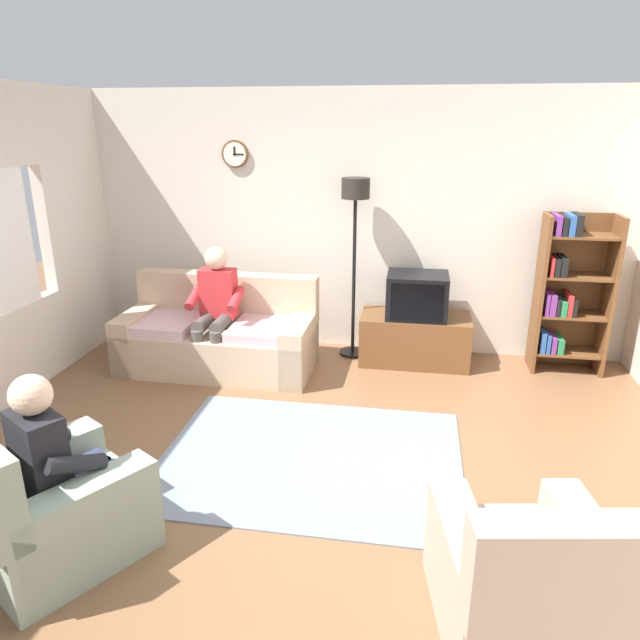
{
  "coord_description": "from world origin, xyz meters",
  "views": [
    {
      "loc": [
        0.63,
        -3.39,
        2.35
      ],
      "look_at": [
        -0.12,
        1.08,
        0.8
      ],
      "focal_mm": 32.38,
      "sensor_mm": 36.0,
      "label": 1
    }
  ],
  "objects_px": {
    "bookshelf": "(567,291)",
    "armchair_near_bookshelf": "(528,585)",
    "floor_lamp": "(355,219)",
    "person_in_left_armchair": "(58,456)",
    "tv": "(417,295)",
    "couch": "(219,338)",
    "tv_stand": "(415,339)",
    "armchair_near_window": "(51,511)",
    "person_on_couch": "(215,304)"
  },
  "relations": [
    {
      "from": "bookshelf",
      "to": "armchair_near_bookshelf",
      "type": "height_order",
      "value": "bookshelf"
    },
    {
      "from": "floor_lamp",
      "to": "person_in_left_armchair",
      "type": "bearing_deg",
      "value": -111.73
    },
    {
      "from": "tv",
      "to": "armchair_near_bookshelf",
      "type": "relative_size",
      "value": 0.6
    },
    {
      "from": "couch",
      "to": "tv_stand",
      "type": "height_order",
      "value": "couch"
    },
    {
      "from": "floor_lamp",
      "to": "person_in_left_armchair",
      "type": "distance_m",
      "value": 3.58
    },
    {
      "from": "armchair_near_window",
      "to": "person_in_left_armchair",
      "type": "relative_size",
      "value": 1.04
    },
    {
      "from": "couch",
      "to": "floor_lamp",
      "type": "xyz_separation_m",
      "value": [
        1.29,
        0.56,
        1.14
      ]
    },
    {
      "from": "person_in_left_armchair",
      "to": "floor_lamp",
      "type": "bearing_deg",
      "value": 68.27
    },
    {
      "from": "floor_lamp",
      "to": "armchair_near_window",
      "type": "distance_m",
      "value": 3.75
    },
    {
      "from": "tv",
      "to": "bookshelf",
      "type": "bearing_deg",
      "value": 3.78
    },
    {
      "from": "bookshelf",
      "to": "person_on_couch",
      "type": "distance_m",
      "value": 3.42
    },
    {
      "from": "tv_stand",
      "to": "floor_lamp",
      "type": "distance_m",
      "value": 1.37
    },
    {
      "from": "bookshelf",
      "to": "armchair_near_bookshelf",
      "type": "distance_m",
      "value": 3.56
    },
    {
      "from": "tv_stand",
      "to": "bookshelf",
      "type": "xyz_separation_m",
      "value": [
        1.44,
        0.07,
        0.56
      ]
    },
    {
      "from": "armchair_near_bookshelf",
      "to": "person_in_left_armchair",
      "type": "relative_size",
      "value": 0.89
    },
    {
      "from": "person_on_couch",
      "to": "couch",
      "type": "bearing_deg",
      "value": 100.61
    },
    {
      "from": "tv_stand",
      "to": "armchair_near_window",
      "type": "xyz_separation_m",
      "value": [
        -1.99,
        -3.21,
        0.04
      ]
    },
    {
      "from": "armchair_near_window",
      "to": "person_in_left_armchair",
      "type": "distance_m",
      "value": 0.33
    },
    {
      "from": "bookshelf",
      "to": "armchair_near_window",
      "type": "relative_size",
      "value": 1.34
    },
    {
      "from": "bookshelf",
      "to": "floor_lamp",
      "type": "bearing_deg",
      "value": 179.22
    },
    {
      "from": "couch",
      "to": "armchair_near_window",
      "type": "relative_size",
      "value": 1.64
    },
    {
      "from": "tv_stand",
      "to": "armchair_near_window",
      "type": "relative_size",
      "value": 0.94
    },
    {
      "from": "bookshelf",
      "to": "person_in_left_armchair",
      "type": "height_order",
      "value": "bookshelf"
    },
    {
      "from": "couch",
      "to": "person_in_left_armchair",
      "type": "height_order",
      "value": "person_in_left_armchair"
    },
    {
      "from": "tv",
      "to": "floor_lamp",
      "type": "distance_m",
      "value": 0.98
    },
    {
      "from": "tv_stand",
      "to": "person_on_couch",
      "type": "bearing_deg",
      "value": -163.38
    },
    {
      "from": "couch",
      "to": "person_in_left_armchair",
      "type": "relative_size",
      "value": 1.71
    },
    {
      "from": "floor_lamp",
      "to": "armchair_near_bookshelf",
      "type": "height_order",
      "value": "floor_lamp"
    },
    {
      "from": "person_in_left_armchair",
      "to": "couch",
      "type": "bearing_deg",
      "value": 90.01
    },
    {
      "from": "tv",
      "to": "floor_lamp",
      "type": "height_order",
      "value": "floor_lamp"
    },
    {
      "from": "armchair_near_bookshelf",
      "to": "person_on_couch",
      "type": "distance_m",
      "value": 3.74
    },
    {
      "from": "bookshelf",
      "to": "floor_lamp",
      "type": "height_order",
      "value": "floor_lamp"
    },
    {
      "from": "tv",
      "to": "person_in_left_armchair",
      "type": "xyz_separation_m",
      "value": [
        -1.94,
        -3.11,
        -0.12
      ]
    },
    {
      "from": "person_on_couch",
      "to": "floor_lamp",
      "type": "bearing_deg",
      "value": 27.91
    },
    {
      "from": "tv_stand",
      "to": "person_on_couch",
      "type": "height_order",
      "value": "person_on_couch"
    },
    {
      "from": "couch",
      "to": "tv",
      "type": "bearing_deg",
      "value": 12.73
    },
    {
      "from": "bookshelf",
      "to": "armchair_near_window",
      "type": "distance_m",
      "value": 4.77
    },
    {
      "from": "tv",
      "to": "person_on_couch",
      "type": "relative_size",
      "value": 0.48
    },
    {
      "from": "person_in_left_armchair",
      "to": "armchair_near_window",
      "type": "bearing_deg",
      "value": -121.75
    },
    {
      "from": "tv",
      "to": "person_in_left_armchair",
      "type": "relative_size",
      "value": 0.54
    },
    {
      "from": "floor_lamp",
      "to": "bookshelf",
      "type": "bearing_deg",
      "value": -0.78
    },
    {
      "from": "couch",
      "to": "tv_stand",
      "type": "bearing_deg",
      "value": 13.42
    },
    {
      "from": "floor_lamp",
      "to": "tv_stand",
      "type": "bearing_deg",
      "value": -8.64
    },
    {
      "from": "tv_stand",
      "to": "tv",
      "type": "height_order",
      "value": "tv"
    },
    {
      "from": "tv_stand",
      "to": "bookshelf",
      "type": "bearing_deg",
      "value": 2.8
    },
    {
      "from": "tv_stand",
      "to": "bookshelf",
      "type": "height_order",
      "value": "bookshelf"
    },
    {
      "from": "couch",
      "to": "person_in_left_armchair",
      "type": "distance_m",
      "value": 2.69
    },
    {
      "from": "floor_lamp",
      "to": "armchair_near_bookshelf",
      "type": "relative_size",
      "value": 1.85
    },
    {
      "from": "person_on_couch",
      "to": "person_in_left_armchair",
      "type": "bearing_deg",
      "value": -90.46
    },
    {
      "from": "floor_lamp",
      "to": "person_on_couch",
      "type": "distance_m",
      "value": 1.62
    }
  ]
}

